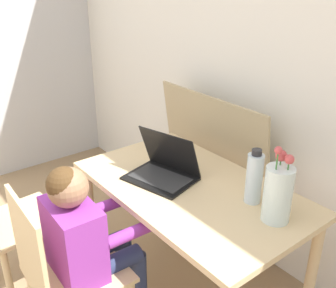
{
  "coord_description": "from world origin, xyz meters",
  "views": [
    {
      "loc": [
        1.15,
        0.48,
        1.7
      ],
      "look_at": [
        -0.22,
        1.56,
        0.91
      ],
      "focal_mm": 42.0,
      "sensor_mm": 36.0,
      "label": 1
    }
  ],
  "objects_px": {
    "person_seated": "(87,237)",
    "flower_vase": "(278,192)",
    "water_bottle": "(254,178)",
    "chair_occupied": "(64,276)",
    "laptop": "(164,167)"
  },
  "relations": [
    {
      "from": "chair_occupied",
      "to": "laptop",
      "type": "xyz_separation_m",
      "value": [
        -0.05,
        0.59,
        0.33
      ]
    },
    {
      "from": "person_seated",
      "to": "flower_vase",
      "type": "bearing_deg",
      "value": -128.64
    },
    {
      "from": "chair_occupied",
      "to": "laptop",
      "type": "distance_m",
      "value": 0.68
    },
    {
      "from": "chair_occupied",
      "to": "person_seated",
      "type": "distance_m",
      "value": 0.2
    },
    {
      "from": "chair_occupied",
      "to": "person_seated",
      "type": "relative_size",
      "value": 0.9
    },
    {
      "from": "chair_occupied",
      "to": "laptop",
      "type": "bearing_deg",
      "value": -83.61
    },
    {
      "from": "flower_vase",
      "to": "person_seated",
      "type": "bearing_deg",
      "value": -130.55
    },
    {
      "from": "water_bottle",
      "to": "flower_vase",
      "type": "bearing_deg",
      "value": -12.0
    },
    {
      "from": "laptop",
      "to": "flower_vase",
      "type": "relative_size",
      "value": 1.11
    },
    {
      "from": "person_seated",
      "to": "laptop",
      "type": "relative_size",
      "value": 2.61
    },
    {
      "from": "flower_vase",
      "to": "water_bottle",
      "type": "distance_m",
      "value": 0.15
    },
    {
      "from": "water_bottle",
      "to": "chair_occupied",
      "type": "bearing_deg",
      "value": -116.08
    },
    {
      "from": "chair_occupied",
      "to": "person_seated",
      "type": "height_order",
      "value": "person_seated"
    },
    {
      "from": "person_seated",
      "to": "water_bottle",
      "type": "distance_m",
      "value": 0.78
    },
    {
      "from": "flower_vase",
      "to": "water_bottle",
      "type": "relative_size",
      "value": 1.32
    }
  ]
}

